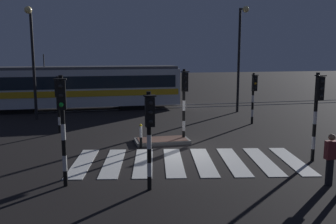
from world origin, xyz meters
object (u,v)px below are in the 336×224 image
traffic_light_median_centre (184,94)px  tram (77,87)px  pedestrian_waiting_at_kerb (330,159)px  street_lamp_trackside_left (32,50)px  traffic_light_corner_near_left (62,115)px  traffic_light_kerb_mid_left (150,127)px  bollard_island_edge (141,136)px  traffic_light_corner_far_left (58,96)px  traffic_light_corner_near_right (317,104)px  street_lamp_trackside_right (241,47)px  traffic_light_corner_far_right (254,91)px

traffic_light_median_centre → tram: size_ratio=0.23×
tram → pedestrian_waiting_at_kerb: bearing=-65.3°
street_lamp_trackside_left → traffic_light_corner_near_left: bearing=-78.9°
traffic_light_kerb_mid_left → bollard_island_edge: traffic_light_kerb_mid_left is taller
bollard_island_edge → street_lamp_trackside_left: bearing=123.8°
traffic_light_corner_near_left → traffic_light_corner_far_left: 8.25m
tram → traffic_light_corner_far_left: bearing=-95.7°
traffic_light_corner_near_right → street_lamp_trackside_right: size_ratio=0.48×
street_lamp_trackside_left → street_lamp_trackside_right: bearing=-0.0°
traffic_light_corner_far_left → pedestrian_waiting_at_kerb: 13.50m
traffic_light_corner_far_left → tram: tram is taller
traffic_light_corner_near_left → traffic_light_corner_far_right: 13.39m
traffic_light_median_centre → street_lamp_trackside_right: 9.89m
traffic_light_corner_near_left → street_lamp_trackside_right: size_ratio=0.49×
traffic_light_corner_near_right → pedestrian_waiting_at_kerb: traffic_light_corner_near_right is taller
traffic_light_corner_near_left → traffic_light_kerb_mid_left: (2.60, -0.92, -0.31)m
traffic_light_kerb_mid_left → street_lamp_trackside_left: 14.57m
traffic_light_corner_far_left → traffic_light_median_centre: bearing=-27.3°
traffic_light_corner_far_left → street_lamp_trackside_right: size_ratio=0.41×
traffic_light_kerb_mid_left → tram: size_ratio=0.20×
street_lamp_trackside_right → traffic_light_median_centre: bearing=-129.3°
traffic_light_kerb_mid_left → bollard_island_edge: (0.48, 5.18, -1.49)m
pedestrian_waiting_at_kerb → traffic_light_corner_far_left: bearing=132.6°
traffic_light_corner_far_left → tram: size_ratio=0.20×
traffic_light_corner_far_right → pedestrian_waiting_at_kerb: 10.30m
traffic_light_corner_near_left → tram: 16.31m
traffic_light_median_centre → traffic_light_corner_far_left: bearing=152.7°
traffic_light_corner_far_right → pedestrian_waiting_at_kerb: size_ratio=1.79×
traffic_light_corner_far_right → street_lamp_trackside_left: 13.83m
bollard_island_edge → traffic_light_corner_near_left: bearing=-125.8°
traffic_light_corner_far_left → traffic_light_kerb_mid_left: size_ratio=0.98×
traffic_light_corner_near_right → bollard_island_edge: bearing=150.7°
bollard_island_edge → traffic_light_corner_near_right: bearing=-29.3°
traffic_light_kerb_mid_left → street_lamp_trackside_right: 16.27m
tram → street_lamp_trackside_left: bearing=-124.0°
traffic_light_corner_near_left → traffic_light_median_centre: 7.36m
traffic_light_corner_near_left → street_lamp_trackside_left: street_lamp_trackside_left is taller
traffic_light_corner_far_left → traffic_light_median_centre: size_ratio=0.87×
street_lamp_trackside_right → traffic_light_corner_far_right: bearing=-102.3°
traffic_light_corner_near_right → traffic_light_kerb_mid_left: bearing=-166.8°
pedestrian_waiting_at_kerb → tram: bearing=114.7°
traffic_light_kerb_mid_left → pedestrian_waiting_at_kerb: size_ratio=1.82×
traffic_light_corner_near_right → tram: size_ratio=0.23×
street_lamp_trackside_left → bollard_island_edge: (5.54, -8.27, -3.89)m
tram → pedestrian_waiting_at_kerb: 19.83m
traffic_light_corner_far_right → traffic_light_kerb_mid_left: traffic_light_kerb_mid_left is taller
traffic_light_kerb_mid_left → traffic_light_corner_far_right: bearing=49.5°
traffic_light_corner_near_left → traffic_light_median_centre: size_ratio=1.03×
street_lamp_trackside_left → pedestrian_waiting_at_kerb: (10.84, -14.23, -3.57)m
traffic_light_corner_near_right → pedestrian_waiting_at_kerb: bearing=-114.2°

